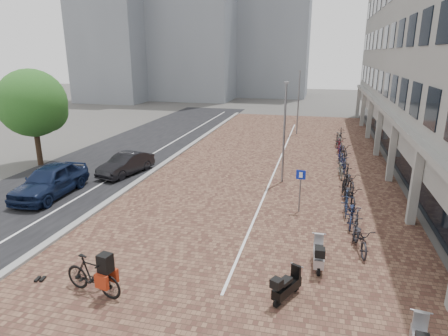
{
  "coord_description": "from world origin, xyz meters",
  "views": [
    {
      "loc": [
        4.73,
        -12.74,
        7.09
      ],
      "look_at": [
        0.0,
        6.0,
        1.3
      ],
      "focal_mm": 30.83,
      "sensor_mm": 36.0,
      "label": 1
    }
  ],
  "objects_px": {
    "car_dark": "(126,164)",
    "hero_bike": "(93,275)",
    "scooter_mid": "(287,285)",
    "parking_sign": "(300,185)",
    "car_navy": "(50,181)",
    "scooter_front": "(319,254)"
  },
  "relations": [
    {
      "from": "car_navy",
      "to": "car_dark",
      "type": "bearing_deg",
      "value": 62.9
    },
    {
      "from": "scooter_mid",
      "to": "parking_sign",
      "type": "distance_m",
      "value": 6.85
    },
    {
      "from": "scooter_mid",
      "to": "parking_sign",
      "type": "height_order",
      "value": "parking_sign"
    },
    {
      "from": "car_dark",
      "to": "car_navy",
      "type": "bearing_deg",
      "value": -101.52
    },
    {
      "from": "car_dark",
      "to": "hero_bike",
      "type": "distance_m",
      "value": 12.31
    },
    {
      "from": "hero_bike",
      "to": "scooter_mid",
      "type": "distance_m",
      "value": 5.85
    },
    {
      "from": "parking_sign",
      "to": "scooter_mid",
      "type": "bearing_deg",
      "value": -83.36
    },
    {
      "from": "car_navy",
      "to": "scooter_front",
      "type": "height_order",
      "value": "car_navy"
    },
    {
      "from": "scooter_mid",
      "to": "car_navy",
      "type": "bearing_deg",
      "value": -177.78
    },
    {
      "from": "car_navy",
      "to": "car_dark",
      "type": "xyz_separation_m",
      "value": [
        1.99,
        4.31,
        -0.17
      ]
    },
    {
      "from": "hero_bike",
      "to": "car_dark",
      "type": "bearing_deg",
      "value": 34.41
    },
    {
      "from": "car_navy",
      "to": "scooter_mid",
      "type": "xyz_separation_m",
      "value": [
        12.6,
        -5.85,
        -0.34
      ]
    },
    {
      "from": "car_navy",
      "to": "scooter_front",
      "type": "distance_m",
      "value": 14.0
    },
    {
      "from": "hero_bike",
      "to": "parking_sign",
      "type": "distance_m",
      "value": 9.79
    },
    {
      "from": "scooter_front",
      "to": "scooter_mid",
      "type": "xyz_separation_m",
      "value": [
        -0.88,
        -2.09,
        -0.04
      ]
    },
    {
      "from": "car_navy",
      "to": "car_dark",
      "type": "distance_m",
      "value": 4.74
    },
    {
      "from": "scooter_front",
      "to": "parking_sign",
      "type": "bearing_deg",
      "value": 99.0
    },
    {
      "from": "car_dark",
      "to": "scooter_front",
      "type": "xyz_separation_m",
      "value": [
        11.5,
        -8.07,
        -0.12
      ]
    },
    {
      "from": "scooter_front",
      "to": "parking_sign",
      "type": "xyz_separation_m",
      "value": [
        -0.94,
        4.71,
        0.81
      ]
    },
    {
      "from": "car_dark",
      "to": "scooter_mid",
      "type": "xyz_separation_m",
      "value": [
        10.62,
        -10.16,
        -0.16
      ]
    },
    {
      "from": "scooter_mid",
      "to": "parking_sign",
      "type": "relative_size",
      "value": 0.69
    },
    {
      "from": "scooter_front",
      "to": "car_navy",
      "type": "bearing_deg",
      "value": 162.11
    }
  ]
}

